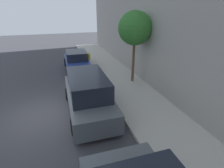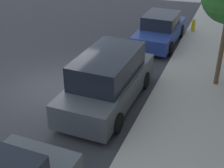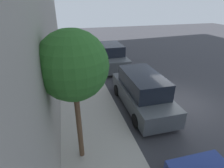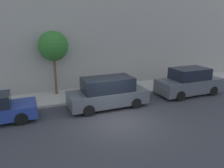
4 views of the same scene
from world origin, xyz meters
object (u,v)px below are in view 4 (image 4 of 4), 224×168
object	(u,v)px
parking_meter_near	(186,74)
street_tree	(53,46)
parked_minivan_second	(108,93)
parked_suv_nearest	(189,82)

from	to	relation	value
parking_meter_near	street_tree	world-z (taller)	street_tree
parked_minivan_second	street_tree	world-z (taller)	street_tree
parked_minivan_second	parking_meter_near	bearing A→B (deg)	-77.01
parking_meter_near	street_tree	size ratio (longest dim) A/B	0.32
parked_suv_nearest	parking_meter_near	distance (m)	2.19
parking_meter_near	parked_minivan_second	bearing A→B (deg)	102.99
street_tree	parked_suv_nearest	bearing A→B (deg)	-111.06
parked_minivan_second	parked_suv_nearest	bearing A→B (deg)	-89.99
parked_suv_nearest	street_tree	xyz separation A→B (m)	(3.48, 9.03, 2.65)
parked_suv_nearest	parking_meter_near	bearing A→B (deg)	-35.88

